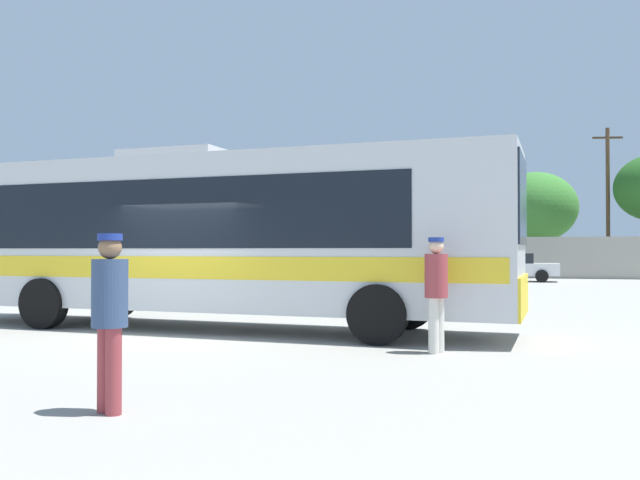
% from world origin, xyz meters
% --- Properties ---
extents(ground_plane, '(300.00, 300.00, 0.00)m').
position_xyz_m(ground_plane, '(0.00, 10.00, 0.00)').
color(ground_plane, gray).
extents(perimeter_wall, '(80.00, 0.30, 2.38)m').
position_xyz_m(perimeter_wall, '(0.00, 29.41, 1.19)').
color(perimeter_wall, '#9E998C').
rests_on(perimeter_wall, ground_plane).
extents(coach_bus_silver_yellow, '(12.33, 3.35, 3.71)m').
position_xyz_m(coach_bus_silver_yellow, '(0.10, 1.39, 1.98)').
color(coach_bus_silver_yellow, silver).
rests_on(coach_bus_silver_yellow, ground_plane).
extents(attendant_by_bus_door, '(0.48, 0.48, 1.82)m').
position_xyz_m(attendant_by_bus_door, '(4.98, -0.75, 1.04)').
color(attendant_by_bus_door, silver).
rests_on(attendant_by_bus_door, ground_plane).
extents(passenger_waiting_on_apron, '(0.48, 0.48, 1.78)m').
position_xyz_m(passenger_waiting_on_apron, '(2.28, -5.58, 1.02)').
color(passenger_waiting_on_apron, '#99383D').
rests_on(passenger_waiting_on_apron, ground_plane).
extents(parked_car_leftmost_maroon, '(4.60, 2.05, 1.52)m').
position_xyz_m(parked_car_leftmost_maroon, '(-12.79, 25.29, 0.80)').
color(parked_car_leftmost_maroon, maroon).
rests_on(parked_car_leftmost_maroon, ground_plane).
extents(parked_car_second_dark_blue, '(4.33, 2.01, 1.42)m').
position_xyz_m(parked_car_second_dark_blue, '(-7.43, 25.43, 0.76)').
color(parked_car_second_dark_blue, navy).
rests_on(parked_car_second_dark_blue, ground_plane).
extents(parked_car_third_white, '(4.40, 2.05, 1.42)m').
position_xyz_m(parked_car_third_white, '(-1.85, 25.02, 0.76)').
color(parked_car_third_white, silver).
rests_on(parked_car_third_white, ground_plane).
extents(parked_car_rightmost_white, '(4.61, 2.09, 1.45)m').
position_xyz_m(parked_car_rightmost_white, '(6.11, 24.99, 0.77)').
color(parked_car_rightmost_white, silver).
rests_on(parked_car_rightmost_white, ground_plane).
extents(utility_pole_near, '(1.79, 0.49, 9.13)m').
position_xyz_m(utility_pole_near, '(11.80, 33.12, 4.75)').
color(utility_pole_near, '#4C3823').
rests_on(utility_pole_near, ground_plane).
extents(roadside_tree_left, '(5.87, 5.87, 7.92)m').
position_xyz_m(roadside_tree_left, '(-11.93, 31.55, 5.42)').
color(roadside_tree_left, brown).
rests_on(roadside_tree_left, ground_plane).
extents(roadside_tree_midleft, '(4.86, 4.86, 6.84)m').
position_xyz_m(roadside_tree_midleft, '(-4.38, 34.27, 4.77)').
color(roadside_tree_midleft, brown).
rests_on(roadside_tree_midleft, ground_plane).
extents(roadside_tree_midright, '(5.58, 5.58, 6.88)m').
position_xyz_m(roadside_tree_midright, '(7.64, 36.25, 4.50)').
color(roadside_tree_midright, brown).
rests_on(roadside_tree_midright, ground_plane).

